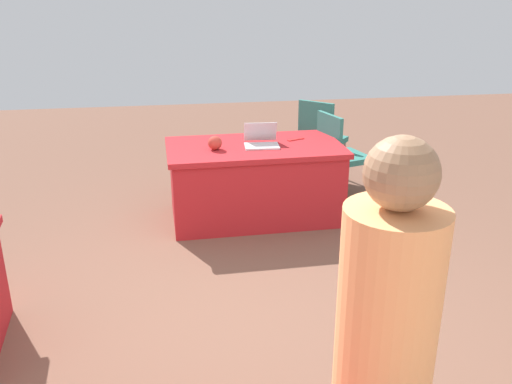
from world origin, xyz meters
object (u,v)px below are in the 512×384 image
(yarn_ball, at_px, (215,143))
(table_foreground, at_px, (255,181))
(chair_tucked_right, at_px, (320,136))
(scissors_red, at_px, (296,139))
(person_presenter, at_px, (383,356))
(laptop_silver, at_px, (261,141))
(chair_aisle, at_px, (339,152))

(yarn_ball, bearing_deg, table_foreground, -166.98)
(chair_tucked_right, distance_m, yarn_ball, 1.61)
(yarn_ball, distance_m, scissors_red, 0.84)
(person_presenter, bearing_deg, laptop_silver, -176.87)
(chair_tucked_right, height_order, scissors_red, chair_tucked_right)
(yarn_ball, bearing_deg, scissors_red, -165.33)
(laptop_silver, bearing_deg, scissors_red, -154.67)
(scissors_red, bearing_deg, laptop_silver, -0.37)
(table_foreground, xyz_separation_m, person_presenter, (0.11, 3.53, 0.63))
(chair_aisle, relative_size, yarn_ball, 7.28)
(table_foreground, xyz_separation_m, scissors_red, (-0.43, -0.12, 0.37))
(chair_aisle, bearing_deg, yarn_ball, -90.62)
(scissors_red, bearing_deg, chair_tucked_right, -143.47)
(table_foreground, distance_m, person_presenter, 3.59)
(chair_aisle, bearing_deg, chair_tucked_right, 167.32)
(yarn_ball, bearing_deg, chair_tucked_right, -142.96)
(table_foreground, height_order, chair_aisle, chair_aisle)
(person_presenter, bearing_deg, chair_tucked_right, 173.13)
(laptop_silver, bearing_deg, table_foreground, -15.37)
(chair_tucked_right, xyz_separation_m, person_presenter, (0.99, 4.40, 0.44))
(chair_tucked_right, distance_m, scissors_red, 0.90)
(table_foreground, bearing_deg, chair_aisle, -162.29)
(laptop_silver, relative_size, scissors_red, 1.86)
(laptop_silver, bearing_deg, chair_aisle, -156.10)
(table_foreground, bearing_deg, chair_tucked_right, -135.56)
(table_foreground, bearing_deg, scissors_red, -163.88)
(person_presenter, distance_m, laptop_silver, 3.52)
(chair_tucked_right, relative_size, scissors_red, 5.36)
(table_foreground, height_order, yarn_ball, yarn_ball)
(scissors_red, bearing_deg, chair_aisle, 177.15)
(table_foreground, bearing_deg, yarn_ball, 13.02)
(laptop_silver, xyz_separation_m, scissors_red, (-0.37, -0.15, -0.04))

